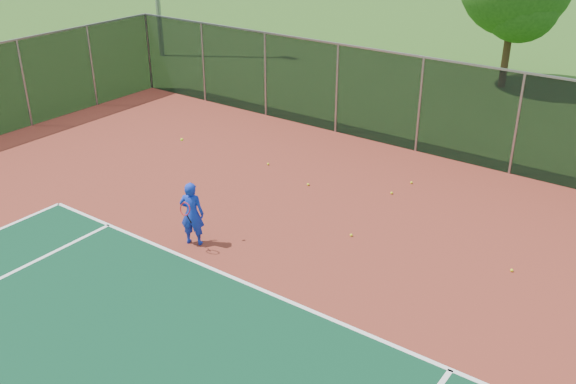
# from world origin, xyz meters

# --- Properties ---
(court_apron) EXTENTS (30.00, 20.00, 0.02)m
(court_apron) POSITION_xyz_m (0.00, 2.00, 0.01)
(court_apron) COLOR maroon
(court_apron) RESTS_ON ground
(fence_back) EXTENTS (30.00, 0.06, 3.03)m
(fence_back) POSITION_xyz_m (0.00, 12.00, 1.56)
(fence_back) COLOR black
(fence_back) RESTS_ON court_apron
(tennis_player) EXTENTS (0.68, 0.70, 2.56)m
(tennis_player) POSITION_xyz_m (-4.68, 3.60, 0.81)
(tennis_player) COLOR #142EBC
(tennis_player) RESTS_ON court_apron
(practice_ball_0) EXTENTS (0.07, 0.07, 0.07)m
(practice_ball_0) POSITION_xyz_m (-1.83, 6.05, 0.06)
(practice_ball_0) COLOR yellow
(practice_ball_0) RESTS_ON court_apron
(practice_ball_1) EXTENTS (0.07, 0.07, 0.07)m
(practice_ball_1) POSITION_xyz_m (-2.00, 9.65, 0.06)
(practice_ball_1) COLOR yellow
(practice_ball_1) RESTS_ON court_apron
(practice_ball_3) EXTENTS (0.07, 0.07, 0.07)m
(practice_ball_3) POSITION_xyz_m (-4.30, 7.83, 0.06)
(practice_ball_3) COLOR yellow
(practice_ball_3) RESTS_ON court_apron
(practice_ball_4) EXTENTS (0.07, 0.07, 0.07)m
(practice_ball_4) POSITION_xyz_m (-6.10, 8.33, 0.06)
(practice_ball_4) COLOR yellow
(practice_ball_4) RESTS_ON court_apron
(practice_ball_5) EXTENTS (0.07, 0.07, 0.07)m
(practice_ball_5) POSITION_xyz_m (1.81, 6.76, 0.06)
(practice_ball_5) COLOR yellow
(practice_ball_5) RESTS_ON court_apron
(practice_ball_7) EXTENTS (0.07, 0.07, 0.07)m
(practice_ball_7) POSITION_xyz_m (-2.13, 8.71, 0.06)
(practice_ball_7) COLOR yellow
(practice_ball_7) RESTS_ON court_apron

